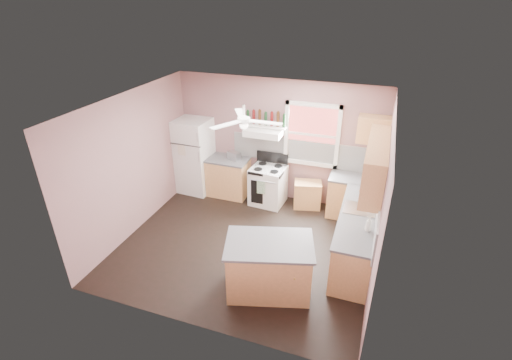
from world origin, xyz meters
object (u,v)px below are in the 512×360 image
(refrigerator, at_px, (195,156))
(cart, at_px, (307,195))
(toaster, at_px, (234,156))
(stove, at_px, (268,185))
(island, at_px, (269,267))

(refrigerator, xyz_separation_m, cart, (2.66, 0.08, -0.58))
(toaster, relative_size, stove, 0.33)
(refrigerator, xyz_separation_m, toaster, (0.95, 0.06, 0.12))
(toaster, height_order, island, toaster)
(stove, bearing_deg, island, -67.59)
(refrigerator, relative_size, cart, 3.04)
(island, bearing_deg, cart, 73.11)
(island, bearing_deg, stove, 91.77)
(toaster, bearing_deg, refrigerator, -157.82)
(toaster, relative_size, cart, 0.49)
(stove, relative_size, island, 0.68)
(stove, bearing_deg, cart, 12.12)
(stove, bearing_deg, refrigerator, -176.44)
(refrigerator, distance_m, stove, 1.85)
(toaster, relative_size, island, 0.22)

